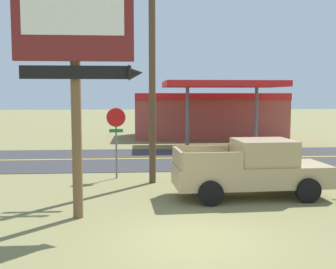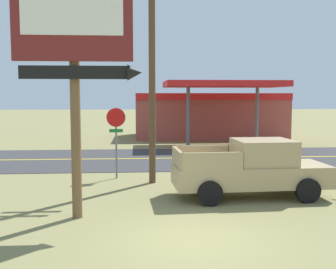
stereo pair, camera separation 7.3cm
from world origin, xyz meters
name	(u,v)px [view 2 (the right image)]	position (x,y,z in m)	size (l,w,h in m)	color
ground_plane	(192,241)	(0.00, 0.00, 0.00)	(180.00, 180.00, 0.00)	olive
road_asphalt	(162,158)	(0.00, 13.00, 0.01)	(140.00, 8.00, 0.02)	#333335
road_centre_line	(162,158)	(0.00, 13.00, 0.02)	(126.00, 0.20, 0.01)	gold
motel_sign	(76,50)	(-2.93, 2.03, 4.68)	(3.47, 0.54, 6.69)	brown
stop_sign	(116,130)	(-2.17, 7.73, 2.03)	(0.80, 0.08, 2.95)	slate
utility_pole	(152,63)	(-0.71, 6.77, 4.72)	(1.88, 0.26, 8.84)	brown
gas_station	(209,113)	(4.56, 24.53, 1.94)	(12.00, 11.50, 4.40)	#A84C42
pickup_tan_parked_on_lawn	(252,169)	(2.60, 4.21, 0.96)	(5.29, 2.43, 1.96)	tan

